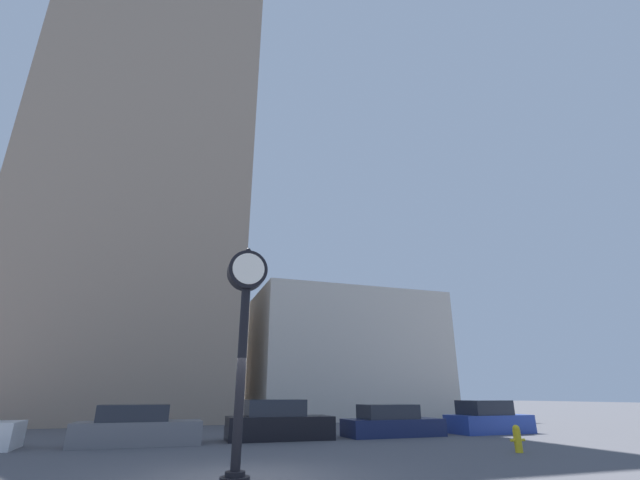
{
  "coord_description": "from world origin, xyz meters",
  "views": [
    {
      "loc": [
        -1.61,
        -10.29,
        1.73
      ],
      "look_at": [
        5.41,
        10.8,
        9.77
      ],
      "focal_mm": 24.0,
      "sensor_mm": 36.0,
      "label": 1
    }
  ],
  "objects_px": {
    "car_black": "(278,423)",
    "fire_hydrant_near": "(517,438)",
    "street_clock": "(244,318)",
    "car_navy": "(392,423)",
    "car_grey": "(137,428)",
    "car_blue": "(488,419)"
  },
  "relations": [
    {
      "from": "car_black",
      "to": "fire_hydrant_near",
      "type": "bearing_deg",
      "value": -43.47
    },
    {
      "from": "car_black",
      "to": "fire_hydrant_near",
      "type": "distance_m",
      "value": 8.94
    },
    {
      "from": "street_clock",
      "to": "car_navy",
      "type": "xyz_separation_m",
      "value": [
        7.96,
        8.33,
        -2.87
      ]
    },
    {
      "from": "car_grey",
      "to": "car_blue",
      "type": "height_order",
      "value": "car_blue"
    },
    {
      "from": "street_clock",
      "to": "car_grey",
      "type": "bearing_deg",
      "value": 106.73
    },
    {
      "from": "street_clock",
      "to": "car_blue",
      "type": "relative_size",
      "value": 1.3
    },
    {
      "from": "car_navy",
      "to": "street_clock",
      "type": "bearing_deg",
      "value": -134.92
    },
    {
      "from": "car_black",
      "to": "car_blue",
      "type": "relative_size",
      "value": 1.09
    },
    {
      "from": "car_black",
      "to": "car_navy",
      "type": "distance_m",
      "value": 5.08
    },
    {
      "from": "car_grey",
      "to": "fire_hydrant_near",
      "type": "relative_size",
      "value": 5.44
    },
    {
      "from": "car_grey",
      "to": "street_clock",
      "type": "bearing_deg",
      "value": -73.84
    },
    {
      "from": "street_clock",
      "to": "car_black",
      "type": "relative_size",
      "value": 1.2
    },
    {
      "from": "car_grey",
      "to": "car_black",
      "type": "height_order",
      "value": "car_black"
    },
    {
      "from": "car_grey",
      "to": "car_black",
      "type": "xyz_separation_m",
      "value": [
        5.32,
        0.31,
        0.06
      ]
    },
    {
      "from": "car_grey",
      "to": "fire_hydrant_near",
      "type": "bearing_deg",
      "value": -27.8
    },
    {
      "from": "street_clock",
      "to": "fire_hydrant_near",
      "type": "relative_size",
      "value": 6.36
    },
    {
      "from": "car_black",
      "to": "car_navy",
      "type": "relative_size",
      "value": 0.98
    },
    {
      "from": "car_black",
      "to": "car_navy",
      "type": "height_order",
      "value": "car_black"
    },
    {
      "from": "car_navy",
      "to": "car_blue",
      "type": "relative_size",
      "value": 1.11
    },
    {
      "from": "street_clock",
      "to": "car_grey",
      "type": "xyz_separation_m",
      "value": [
        -2.45,
        8.14,
        -2.84
      ]
    },
    {
      "from": "car_black",
      "to": "car_blue",
      "type": "height_order",
      "value": "car_black"
    },
    {
      "from": "car_blue",
      "to": "fire_hydrant_near",
      "type": "distance_m",
      "value": 7.34
    }
  ]
}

